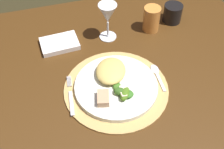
# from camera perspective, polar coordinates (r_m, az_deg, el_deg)

# --- Properties ---
(dining_table) EXTENTS (1.12, 0.97, 0.73)m
(dining_table) POSITION_cam_1_polar(r_m,az_deg,el_deg) (1.17, 2.10, -6.18)
(dining_table) COLOR #472B10
(dining_table) RESTS_ON ground
(placemat) EXTENTS (0.35, 0.35, 0.01)m
(placemat) POSITION_cam_1_polar(r_m,az_deg,el_deg) (0.98, 0.80, -2.75)
(placemat) COLOR tan
(placemat) RESTS_ON dining_table
(dinner_plate) EXTENTS (0.28, 0.28, 0.02)m
(dinner_plate) POSITION_cam_1_polar(r_m,az_deg,el_deg) (0.98, 0.81, -2.32)
(dinner_plate) COLOR silver
(dinner_plate) RESTS_ON placemat
(pasta_serving) EXTENTS (0.14, 0.15, 0.03)m
(pasta_serving) POSITION_cam_1_polar(r_m,az_deg,el_deg) (0.99, -0.22, 0.65)
(pasta_serving) COLOR #DEBE61
(pasta_serving) RESTS_ON dinner_plate
(salad_greens) EXTENTS (0.07, 0.09, 0.02)m
(salad_greens) POSITION_cam_1_polar(r_m,az_deg,el_deg) (0.94, 2.07, -3.42)
(salad_greens) COLOR #48731B
(salad_greens) RESTS_ON dinner_plate
(bread_piece) EXTENTS (0.05, 0.06, 0.02)m
(bread_piece) POSITION_cam_1_polar(r_m,az_deg,el_deg) (0.92, -1.72, -4.59)
(bread_piece) COLOR tan
(bread_piece) RESTS_ON dinner_plate
(fork) EXTENTS (0.03, 0.16, 0.00)m
(fork) POSITION_cam_1_polar(r_m,az_deg,el_deg) (0.97, -7.94, -4.33)
(fork) COLOR silver
(fork) RESTS_ON placemat
(spoon) EXTENTS (0.03, 0.13, 0.01)m
(spoon) POSITION_cam_1_polar(r_m,az_deg,el_deg) (1.03, 8.57, 0.33)
(spoon) COLOR silver
(spoon) RESTS_ON placemat
(napkin) EXTENTS (0.15, 0.11, 0.02)m
(napkin) POSITION_cam_1_polar(r_m,az_deg,el_deg) (1.14, -10.09, 5.90)
(napkin) COLOR silver
(napkin) RESTS_ON dining_table
(wine_glass) EXTENTS (0.07, 0.07, 0.15)m
(wine_glass) POSITION_cam_1_polar(r_m,az_deg,el_deg) (1.10, -0.77, 11.44)
(wine_glass) COLOR silver
(wine_glass) RESTS_ON dining_table
(amber_tumbler) EXTENTS (0.07, 0.07, 0.10)m
(amber_tumbler) POSITION_cam_1_polar(r_m,az_deg,el_deg) (1.19, 7.63, 10.60)
(amber_tumbler) COLOR orange
(amber_tumbler) RESTS_ON dining_table
(dark_tumbler) EXTENTS (0.08, 0.08, 0.08)m
(dark_tumbler) POSITION_cam_1_polar(r_m,az_deg,el_deg) (1.25, 11.62, 11.52)
(dark_tumbler) COLOR black
(dark_tumbler) RESTS_ON dining_table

